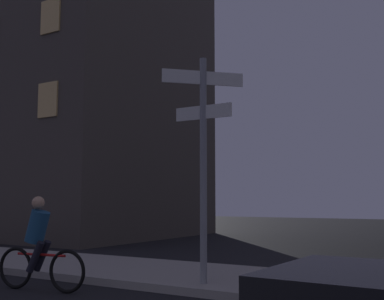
% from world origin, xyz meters
% --- Properties ---
extents(sidewalk_kerb, '(40.00, 2.89, 0.14)m').
position_xyz_m(sidewalk_kerb, '(0.00, 6.30, 0.07)').
color(sidewalk_kerb, '#9E9991').
rests_on(sidewalk_kerb, ground_plane).
extents(signpost, '(1.10, 1.07, 3.91)m').
position_xyz_m(signpost, '(0.16, 5.33, 2.43)').
color(signpost, gray).
rests_on(signpost, sidewalk_kerb).
extents(cyclist, '(1.81, 0.38, 1.61)m').
position_xyz_m(cyclist, '(-2.33, 3.97, 0.75)').
color(cyclist, black).
rests_on(cyclist, ground_plane).
extents(building_left_block, '(12.97, 9.06, 20.67)m').
position_xyz_m(building_left_block, '(-13.03, 13.86, 10.34)').
color(building_left_block, '#4C443D').
rests_on(building_left_block, ground_plane).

